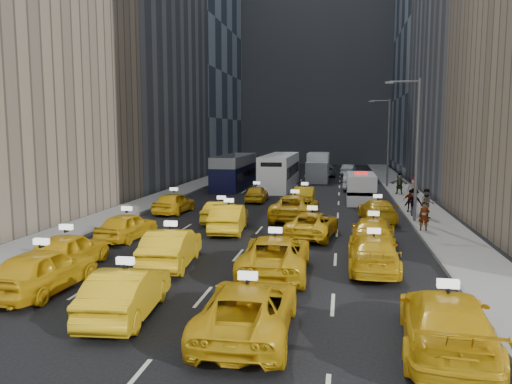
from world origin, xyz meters
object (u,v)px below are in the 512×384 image
taxi_2 (248,309)px  double_decker (235,172)px  city_bus (280,171)px  box_truck (318,167)px  taxi_1 (126,292)px  nypd_van (361,188)px  taxi_0 (43,270)px  taxi_3 (446,322)px  pedestrian_0 (424,216)px

taxi_2 → double_decker: (-8.28, 36.46, 0.86)m
city_bus → box_truck: 8.07m
taxi_1 → city_bus: (0.33, 36.41, 0.90)m
double_decker → nypd_van: bearing=-33.8°
taxi_1 → nypd_van: (8.11, 26.95, 0.35)m
taxi_0 → taxi_2: bearing=165.7°
double_decker → taxi_3: bearing=-68.2°
taxi_3 → double_decker: size_ratio=0.50×
taxi_0 → taxi_1: bearing=159.8°
box_truck → pedestrian_0: box_truck is taller
taxi_2 → box_truck: box_truck is taller
taxi_3 → box_truck: box_truck is taller
pedestrian_0 → box_truck: bearing=110.5°
taxi_1 → taxi_3: size_ratio=0.84×
taxi_1 → box_truck: size_ratio=0.67×
taxi_0 → double_decker: double_decker is taller
city_bus → pedestrian_0: city_bus is taller
taxi_1 → pedestrian_0: pedestrian_0 is taller
taxi_0 → box_truck: 42.72m
nypd_van → city_bus: (-7.78, 9.46, 0.55)m
taxi_2 → taxi_3: taxi_3 is taller
taxi_2 → taxi_1: bearing=-12.4°
taxi_1 → pedestrian_0: 18.69m
taxi_2 → city_bus: bearing=-85.8°
taxi_1 → double_decker: size_ratio=0.42×
taxi_1 → double_decker: (-4.26, 35.68, 0.84)m
taxi_3 → double_decker: bearing=-64.3°
taxi_0 → taxi_2: taxi_0 is taller
taxi_3 → pedestrian_0: 16.04m
city_bus → taxi_0: bearing=-92.2°
taxi_1 → taxi_3: bearing=168.5°
taxi_0 → box_truck: (7.78, 42.00, 0.77)m
city_bus → pedestrian_0: (10.90, -21.46, -0.71)m
nypd_van → box_truck: box_truck is taller
taxi_0 → taxi_1: taxi_0 is taller
nypd_van → double_decker: bearing=147.3°
taxi_3 → box_truck: size_ratio=0.79×
city_bus → nypd_van: bearing=-45.7°
taxi_3 → pedestrian_0: pedestrian_0 is taller
pedestrian_0 → double_decker: bearing=132.8°
taxi_3 → box_truck: bearing=-77.6°
taxi_0 → nypd_van: 28.00m
taxi_0 → city_bus: size_ratio=0.36×
taxi_2 → box_truck: 44.46m
nypd_van → city_bus: 12.26m
nypd_van → taxi_3: bearing=-84.9°
taxi_2 → nypd_van: nypd_van is taller
taxi_2 → box_truck: (-0.18, 44.45, 0.84)m
taxi_2 → city_bus: (-3.69, 37.18, 0.92)m
taxi_0 → box_truck: size_ratio=0.68×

